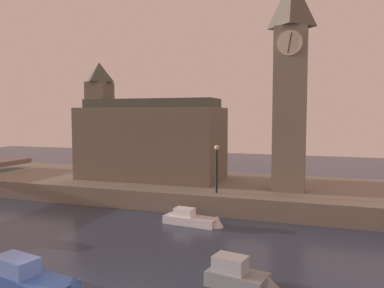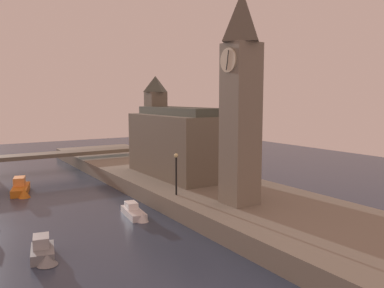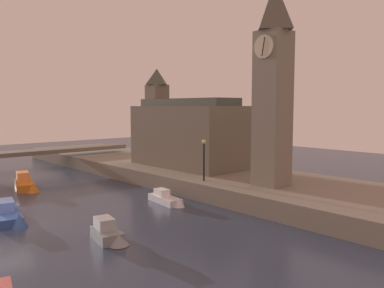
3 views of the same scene
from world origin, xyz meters
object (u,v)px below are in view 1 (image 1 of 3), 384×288
Objects in this scene: boat_tour_blue at (38,281)px; boat_cruiser_grey at (243,277)px; streetlamp at (217,163)px; clock_tower at (291,81)px; boat_ferry_white at (196,220)px; parliament_hall at (147,139)px.

boat_tour_blue is 1.68× the size of boat_cruiser_grey.
clock_tower is at bearing 29.59° from streetlamp.
streetlamp reaches higher than boat_tour_blue.
boat_ferry_white is (-0.38, -3.66, -3.41)m from streetlamp.
clock_tower is at bearing 50.23° from boat_ferry_white.
boat_ferry_white is at bearing 73.84° from boat_tour_blue.
parliament_hall is at bearing 172.05° from clock_tower.
streetlamp is (7.94, -4.68, -1.39)m from parliament_hall.
clock_tower is 8.50m from streetlamp.
parliament_hall is 20.67m from boat_tour_blue.
parliament_hall is at bearing 126.65° from boat_cruiser_grey.
parliament_hall is 3.02× the size of boat_ferry_white.
clock_tower is 4.82× the size of boat_cruiser_grey.
boat_cruiser_grey is 0.78× the size of boat_ferry_white.
boat_ferry_white is at bearing 120.10° from boat_cruiser_grey.
streetlamp is 13.12m from boat_cruiser_grey.
parliament_hall is 3.85× the size of boat_cruiser_grey.
clock_tower is 17.58m from boat_cruiser_grey.
boat_cruiser_grey is at bearing -53.35° from parliament_hall.
boat_ferry_white is at bearing -47.80° from parliament_hall.
streetlamp is at bearing -150.41° from clock_tower.
boat_tour_blue is (4.28, -19.66, -4.73)m from parliament_hall.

